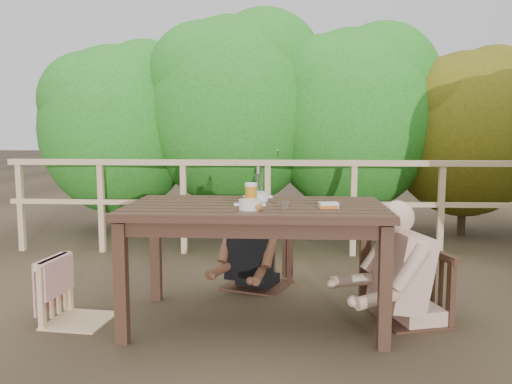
# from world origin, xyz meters

# --- Properties ---
(ground) EXTENTS (60.00, 60.00, 0.00)m
(ground) POSITION_xyz_m (0.00, 0.00, 0.00)
(ground) COLOR #4D3C29
(ground) RESTS_ON ground
(table) EXTENTS (1.74, 0.98, 0.80)m
(table) POSITION_xyz_m (0.00, 0.00, 0.40)
(table) COLOR #372117
(table) RESTS_ON ground
(chair_left) EXTENTS (0.46, 0.46, 0.84)m
(chair_left) POSITION_xyz_m (-1.22, -0.08, 0.42)
(chair_left) COLOR #D5AC80
(chair_left) RESTS_ON ground
(chair_far) EXTENTS (0.64, 0.64, 1.00)m
(chair_far) POSITION_xyz_m (-0.04, 0.84, 0.50)
(chair_far) COLOR #372117
(chair_far) RESTS_ON ground
(chair_right) EXTENTS (0.56, 0.56, 0.92)m
(chair_right) POSITION_xyz_m (1.08, 0.09, 0.46)
(chair_right) COLOR #372117
(chair_right) RESTS_ON ground
(woman) EXTENTS (0.63, 0.69, 1.14)m
(woman) POSITION_xyz_m (-0.04, 0.86, 0.57)
(woman) COLOR black
(woman) RESTS_ON ground
(diner_right) EXTENTS (0.82, 0.73, 1.39)m
(diner_right) POSITION_xyz_m (1.11, 0.09, 0.70)
(diner_right) COLOR #DBA895
(diner_right) RESTS_ON ground
(railing) EXTENTS (5.60, 0.10, 1.01)m
(railing) POSITION_xyz_m (0.00, 2.00, 0.51)
(railing) COLOR #D5AC80
(railing) RESTS_ON ground
(hedge_row) EXTENTS (6.60, 1.60, 3.80)m
(hedge_row) POSITION_xyz_m (0.40, 3.20, 1.90)
(hedge_row) COLOR #26721E
(hedge_row) RESTS_ON ground
(soup_near) EXTENTS (0.24, 0.24, 0.08)m
(soup_near) POSITION_xyz_m (-0.02, -0.23, 0.84)
(soup_near) COLOR white
(soup_near) RESTS_ON table
(soup_far) EXTENTS (0.25, 0.25, 0.08)m
(soup_far) POSITION_xyz_m (0.01, 0.16, 0.85)
(soup_far) COLOR silver
(soup_far) RESTS_ON table
(bread_roll) EXTENTS (0.13, 0.10, 0.08)m
(bread_roll) POSITION_xyz_m (-0.00, -0.25, 0.84)
(bread_roll) COLOR #A57127
(bread_roll) RESTS_ON table
(beer_glass) EXTENTS (0.08, 0.08, 0.16)m
(beer_glass) POSITION_xyz_m (-0.03, 0.00, 0.89)
(beer_glass) COLOR #D26B0D
(beer_glass) RESTS_ON table
(bottle) EXTENTS (0.06, 0.06, 0.26)m
(bottle) POSITION_xyz_m (0.01, 0.17, 0.94)
(bottle) COLOR silver
(bottle) RESTS_ON table
(tumbler) EXTENTS (0.06, 0.06, 0.07)m
(tumbler) POSITION_xyz_m (0.20, -0.19, 0.84)
(tumbler) COLOR white
(tumbler) RESTS_ON table
(butter_tub) EXTENTS (0.13, 0.10, 0.05)m
(butter_tub) POSITION_xyz_m (0.48, -0.13, 0.83)
(butter_tub) COLOR silver
(butter_tub) RESTS_ON table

